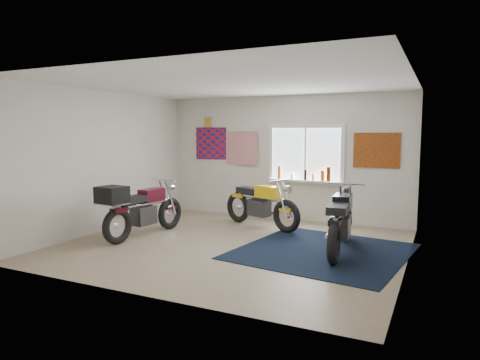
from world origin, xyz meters
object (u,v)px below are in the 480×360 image
at_px(navy_rug, 323,251).
at_px(black_chrome_bike, 340,223).
at_px(yellow_triumph, 261,205).
at_px(maroon_tourer, 139,209).

bearing_deg(navy_rug, black_chrome_bike, 22.55).
bearing_deg(navy_rug, yellow_triumph, 142.03).
xyz_separation_m(navy_rug, black_chrome_bike, (0.25, 0.10, 0.46)).
bearing_deg(yellow_triumph, maroon_tourer, -111.43).
relative_size(navy_rug, maroon_tourer, 1.30).
distance_m(yellow_triumph, maroon_tourer, 2.42).
xyz_separation_m(black_chrome_bike, maroon_tourer, (-3.49, -0.63, 0.06)).
height_order(yellow_triumph, maroon_tourer, maroon_tourer).
xyz_separation_m(navy_rug, yellow_triumph, (-1.60, 1.25, 0.44)).
relative_size(navy_rug, black_chrome_bike, 1.25).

